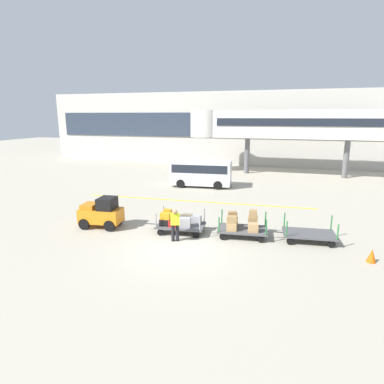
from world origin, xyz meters
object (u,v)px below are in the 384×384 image
at_px(baggage_cart_lead, 179,222).
at_px(shuttle_van, 201,171).
at_px(baggage_tug, 102,213).
at_px(safety_cone_near, 372,256).
at_px(baggage_cart_tail, 309,234).
at_px(baggage_cart_middle, 242,225).
at_px(baggage_handler, 175,223).

height_order(baggage_cart_lead, shuttle_van, shuttle_van).
height_order(baggage_tug, shuttle_van, shuttle_van).
bearing_deg(shuttle_van, safety_cone_near, -49.16).
relative_size(baggage_cart_tail, shuttle_van, 0.62).
bearing_deg(shuttle_van, baggage_cart_middle, -65.09).
xyz_separation_m(baggage_cart_middle, baggage_handler, (-2.79, -1.54, 0.31)).
bearing_deg(baggage_cart_lead, baggage_cart_middle, 6.10).
height_order(baggage_handler, shuttle_van, shuttle_van).
distance_m(baggage_tug, baggage_cart_lead, 4.08).
bearing_deg(baggage_handler, shuttle_van, 99.63).
distance_m(baggage_cart_lead, baggage_handler, 1.28).
bearing_deg(baggage_handler, baggage_tug, 169.35).
height_order(baggage_cart_middle, baggage_cart_tail, baggage_cart_middle).
bearing_deg(shuttle_van, baggage_cart_tail, -52.13).
height_order(baggage_tug, baggage_handler, baggage_tug).
relative_size(baggage_cart_lead, shuttle_van, 0.62).
distance_m(baggage_handler, shuttle_van, 12.05).
bearing_deg(baggage_cart_tail, shuttle_van, 127.87).
xyz_separation_m(baggage_handler, safety_cone_near, (8.09, 0.19, -0.59)).
distance_m(baggage_tug, shuttle_van, 11.31).
distance_m(baggage_cart_tail, safety_cone_near, 2.78).
relative_size(baggage_tug, baggage_cart_lead, 0.72).
distance_m(baggage_handler, safety_cone_near, 8.11).
relative_size(baggage_cart_middle, baggage_handler, 1.96).
bearing_deg(baggage_tug, baggage_cart_middle, 5.89).
distance_m(baggage_cart_lead, baggage_cart_middle, 3.04).
height_order(shuttle_van, safety_cone_near, shuttle_van).
distance_m(baggage_tug, baggage_cart_middle, 7.11).
bearing_deg(baggage_cart_lead, shuttle_van, 99.49).
height_order(baggage_cart_middle, shuttle_van, shuttle_van).
relative_size(baggage_cart_lead, baggage_handler, 1.96).
xyz_separation_m(baggage_tug, shuttle_van, (2.27, 11.07, 0.48)).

